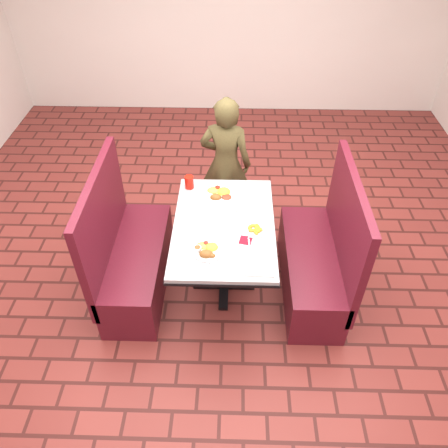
{
  "coord_description": "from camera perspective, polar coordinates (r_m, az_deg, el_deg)",
  "views": [
    {
      "loc": [
        0.07,
        -2.59,
        3.04
      ],
      "look_at": [
        0.0,
        0.0,
        0.75
      ],
      "focal_mm": 35.0,
      "sensor_mm": 36.0,
      "label": 1
    }
  ],
  "objects": [
    {
      "name": "maroon_napkin",
      "position": [
        3.32,
        2.85,
        -2.15
      ],
      "size": [
        0.11,
        0.11,
        0.0
      ],
      "primitive_type": "cube",
      "rotation": [
        0.0,
        0.0,
        -0.2
      ],
      "color": "maroon",
      "rests_on": "dining_table"
    },
    {
      "name": "dining_table",
      "position": [
        3.52,
        0.0,
        -1.17
      ],
      "size": [
        0.81,
        1.21,
        0.75
      ],
      "color": "#A8ABAD",
      "rests_on": "ground"
    },
    {
      "name": "room",
      "position": [
        2.83,
        0.0,
        17.96
      ],
      "size": [
        7.0,
        7.04,
        2.82
      ],
      "color": "maroon",
      "rests_on": "ground"
    },
    {
      "name": "booth_bench_left",
      "position": [
        3.85,
        -12.0,
        -4.49
      ],
      "size": [
        0.47,
        1.2,
        1.17
      ],
      "color": "maroon",
      "rests_on": "ground"
    },
    {
      "name": "diner_person",
      "position": [
        4.26,
        0.23,
        7.86
      ],
      "size": [
        0.55,
        0.41,
        1.37
      ],
      "primitive_type": "imported",
      "rotation": [
        0.0,
        0.0,
        2.97
      ],
      "color": "brown",
      "rests_on": "ground"
    },
    {
      "name": "near_dinner_plate",
      "position": [
        3.22,
        -2.22,
        -3.31
      ],
      "size": [
        0.24,
        0.24,
        0.07
      ],
      "rotation": [
        0.0,
        0.0,
        0.15
      ],
      "color": "white",
      "rests_on": "dining_table"
    },
    {
      "name": "fork_utensil",
      "position": [
        3.16,
        -1.69,
        -4.83
      ],
      "size": [
        0.03,
        0.14,
        0.0
      ],
      "primitive_type": "cube",
      "rotation": [
        0.0,
        0.0,
        0.15
      ],
      "color": "silver",
      "rests_on": "dining_table"
    },
    {
      "name": "knife_utensil",
      "position": [
        3.19,
        -2.0,
        -4.27
      ],
      "size": [
        0.02,
        0.16,
        0.0
      ],
      "primitive_type": "cube",
      "rotation": [
        0.0,
        0.0,
        -0.05
      ],
      "color": "silver",
      "rests_on": "dining_table"
    },
    {
      "name": "far_dinner_plate",
      "position": [
        3.73,
        -0.54,
        4.07
      ],
      "size": [
        0.29,
        0.29,
        0.07
      ],
      "rotation": [
        0.0,
        0.0,
        0.28
      ],
      "color": "white",
      "rests_on": "dining_table"
    },
    {
      "name": "lettuce_shreds",
      "position": [
        3.5,
        0.68,
        0.65
      ],
      "size": [
        0.28,
        0.32,
        0.0
      ],
      "primitive_type": null,
      "color": "#80B648",
      "rests_on": "dining_table"
    },
    {
      "name": "plantain_plate",
      "position": [
        3.4,
        4.09,
        -0.71
      ],
      "size": [
        0.19,
        0.19,
        0.03
      ],
      "rotation": [
        0.0,
        0.0,
        -0.05
      ],
      "color": "white",
      "rests_on": "dining_table"
    },
    {
      "name": "paper_napkin",
      "position": [
        3.12,
        4.6,
        -5.76
      ],
      "size": [
        0.22,
        0.17,
        0.01
      ],
      "primitive_type": "cube",
      "rotation": [
        0.0,
        0.0,
        -0.04
      ],
      "color": "white",
      "rests_on": "dining_table"
    },
    {
      "name": "red_tumbler",
      "position": [
        3.81,
        -4.57,
        5.47
      ],
      "size": [
        0.08,
        0.08,
        0.12
      ],
      "primitive_type": "cylinder",
      "color": "red",
      "rests_on": "dining_table"
    },
    {
      "name": "spoon_utensil",
      "position": [
        3.29,
        3.3,
        -2.53
      ],
      "size": [
        0.02,
        0.13,
        0.0
      ],
      "primitive_type": "cube",
      "rotation": [
        0.0,
        0.0,
        0.07
      ],
      "color": "silver",
      "rests_on": "dining_table"
    },
    {
      "name": "booth_bench_right",
      "position": [
        3.82,
        12.11,
        -4.96
      ],
      "size": [
        0.47,
        1.2,
        1.17
      ],
      "color": "maroon",
      "rests_on": "ground"
    }
  ]
}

